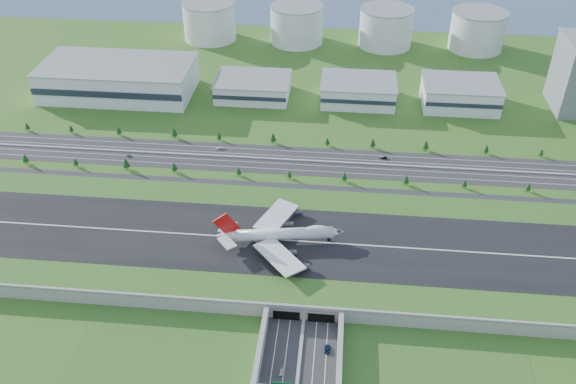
# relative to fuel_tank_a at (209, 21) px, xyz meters

# --- Properties ---
(ground) EXTENTS (1200.00, 1200.00, 0.00)m
(ground) POSITION_rel_fuel_tank_a_xyz_m (120.00, -310.00, -17.50)
(ground) COLOR #2D5A1C
(ground) RESTS_ON ground
(airfield_deck) EXTENTS (520.00, 100.00, 9.20)m
(airfield_deck) POSITION_rel_fuel_tank_a_xyz_m (120.00, -310.09, -13.38)
(airfield_deck) COLOR gray
(airfield_deck) RESTS_ON ground
(north_expressway) EXTENTS (560.00, 36.00, 0.12)m
(north_expressway) POSITION_rel_fuel_tank_a_xyz_m (120.00, -215.00, -17.44)
(north_expressway) COLOR #28282B
(north_expressway) RESTS_ON ground
(tree_row) EXTENTS (505.63, 48.55, 8.30)m
(tree_row) POSITION_rel_fuel_tank_a_xyz_m (136.77, -215.64, -12.90)
(tree_row) COLOR #3D2819
(tree_row) RESTS_ON ground
(hangar_west) EXTENTS (120.00, 60.00, 25.00)m
(hangar_west) POSITION_rel_fuel_tank_a_xyz_m (-50.00, -125.00, -5.00)
(hangar_west) COLOR white
(hangar_west) RESTS_ON ground
(hangar_mid_a) EXTENTS (58.00, 42.00, 15.00)m
(hangar_mid_a) POSITION_rel_fuel_tank_a_xyz_m (60.00, -120.00, -10.00)
(hangar_mid_a) COLOR white
(hangar_mid_a) RESTS_ON ground
(hangar_mid_b) EXTENTS (58.00, 42.00, 17.00)m
(hangar_mid_b) POSITION_rel_fuel_tank_a_xyz_m (145.00, -120.00, -9.00)
(hangar_mid_b) COLOR white
(hangar_mid_b) RESTS_ON ground
(hangar_mid_c) EXTENTS (58.00, 42.00, 19.00)m
(hangar_mid_c) POSITION_rel_fuel_tank_a_xyz_m (225.00, -120.00, -8.00)
(hangar_mid_c) COLOR white
(hangar_mid_c) RESTS_ON ground
(fuel_tank_a) EXTENTS (50.00, 50.00, 35.00)m
(fuel_tank_a) POSITION_rel_fuel_tank_a_xyz_m (0.00, 0.00, 0.00)
(fuel_tank_a) COLOR silver
(fuel_tank_a) RESTS_ON ground
(fuel_tank_b) EXTENTS (50.00, 50.00, 35.00)m
(fuel_tank_b) POSITION_rel_fuel_tank_a_xyz_m (85.00, 0.00, 0.00)
(fuel_tank_b) COLOR silver
(fuel_tank_b) RESTS_ON ground
(fuel_tank_c) EXTENTS (50.00, 50.00, 35.00)m
(fuel_tank_c) POSITION_rel_fuel_tank_a_xyz_m (170.00, 0.00, 0.00)
(fuel_tank_c) COLOR silver
(fuel_tank_c) RESTS_ON ground
(fuel_tank_d) EXTENTS (50.00, 50.00, 35.00)m
(fuel_tank_d) POSITION_rel_fuel_tank_a_xyz_m (255.00, 0.00, 0.00)
(fuel_tank_d) COLOR silver
(fuel_tank_d) RESTS_ON ground
(boeing_747) EXTENTS (70.61, 66.25, 21.94)m
(boeing_747) POSITION_rel_fuel_tank_a_xyz_m (103.34, -312.19, -3.29)
(boeing_747) COLOR silver
(boeing_747) RESTS_ON airfield_deck
(car_0) EXTENTS (1.94, 4.54, 1.53)m
(car_0) POSITION_rel_fuel_tank_a_xyz_m (112.51, -392.70, -16.62)
(car_0) COLOR silver
(car_0) RESTS_ON ground
(car_2) EXTENTS (2.86, 5.73, 1.56)m
(car_2) POSITION_rel_fuel_tank_a_xyz_m (132.43, -377.61, -16.60)
(car_2) COLOR #0C1C3C
(car_2) RESTS_ON ground
(car_4) EXTENTS (4.10, 2.27, 1.32)m
(car_4) POSITION_rel_fuel_tank_a_xyz_m (-12.02, -221.56, -16.72)
(car_4) COLOR #5C5B60
(car_4) RESTS_ON ground
(car_5) EXTENTS (5.12, 2.04, 1.66)m
(car_5) POSITION_rel_fuel_tank_a_xyz_m (163.20, -206.42, -16.55)
(car_5) COLOR black
(car_5) RESTS_ON ground
(car_7) EXTENTS (5.73, 2.83, 1.60)m
(car_7) POSITION_rel_fuel_tank_a_xyz_m (48.31, -205.19, -16.58)
(car_7) COLOR white
(car_7) RESTS_ON ground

